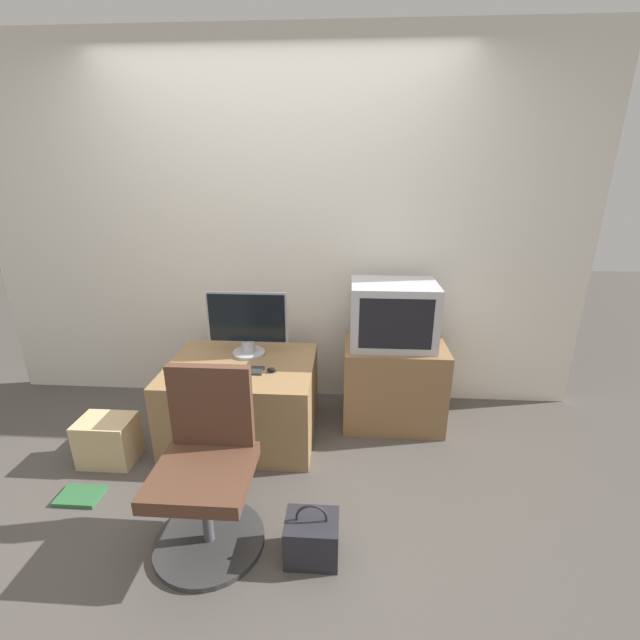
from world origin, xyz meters
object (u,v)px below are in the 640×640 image
at_px(keyboard, 236,370).
at_px(book, 80,496).
at_px(office_chair, 207,475).
at_px(main_monitor, 247,324).
at_px(crt_tv, 393,314).
at_px(cardboard_box_lower, 108,440).
at_px(handbag, 312,538).
at_px(mouse, 272,370).

relative_size(keyboard, book, 1.50).
relative_size(office_chair, book, 3.71).
bearing_deg(main_monitor, keyboard, -96.04).
bearing_deg(crt_tv, keyboard, -160.85).
xyz_separation_m(main_monitor, cardboard_box_lower, (-0.80, -0.50, -0.60)).
relative_size(main_monitor, keyboard, 1.55).
relative_size(keyboard, office_chair, 0.40).
height_order(main_monitor, crt_tv, crt_tv).
xyz_separation_m(cardboard_box_lower, handbag, (1.32, -0.62, -0.04)).
relative_size(main_monitor, book, 2.32).
bearing_deg(handbag, mouse, 110.63).
distance_m(crt_tv, handbag, 1.47).
bearing_deg(book, office_chair, -13.94).
height_order(keyboard, office_chair, office_chair).
height_order(cardboard_box_lower, handbag, handbag).
xyz_separation_m(crt_tv, cardboard_box_lower, (-1.77, -0.59, -0.67)).
bearing_deg(book, keyboard, 36.16).
bearing_deg(mouse, book, -150.77).
distance_m(mouse, book, 1.27).
xyz_separation_m(keyboard, cardboard_box_lower, (-0.77, -0.24, -0.39)).
height_order(crt_tv, handbag, crt_tv).
relative_size(mouse, crt_tv, 0.11).
height_order(office_chair, handbag, office_chair).
xyz_separation_m(mouse, handbag, (0.32, -0.85, -0.44)).
bearing_deg(keyboard, main_monitor, 83.96).
height_order(office_chair, book, office_chair).
relative_size(office_chair, cardboard_box_lower, 2.67).
relative_size(handbag, book, 1.29).
height_order(crt_tv, cardboard_box_lower, crt_tv).
distance_m(keyboard, mouse, 0.23).
bearing_deg(mouse, main_monitor, 127.18).
distance_m(cardboard_box_lower, book, 0.35).
distance_m(keyboard, book, 1.09).
relative_size(crt_tv, cardboard_box_lower, 1.74).
bearing_deg(mouse, handbag, -69.37).
bearing_deg(crt_tv, main_monitor, -175.00).
bearing_deg(main_monitor, mouse, -52.82).
bearing_deg(office_chair, main_monitor, 90.97).
xyz_separation_m(keyboard, handbag, (0.55, -0.86, -0.43)).
bearing_deg(mouse, crt_tv, 24.49).
distance_m(mouse, handbag, 1.01).
xyz_separation_m(main_monitor, keyboard, (-0.03, -0.26, -0.21)).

